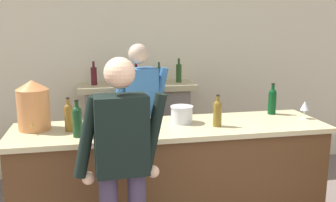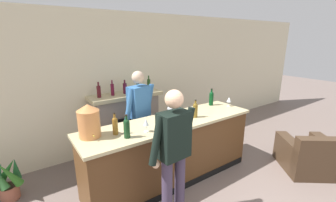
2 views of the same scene
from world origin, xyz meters
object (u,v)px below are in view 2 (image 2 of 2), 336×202
at_px(armchair_black, 310,158).
at_px(wine_bottle_cabernet_heavy, 115,125).
at_px(potted_plant_corner, 8,179).
at_px(person_customer, 173,154).
at_px(person_bartender, 140,116).
at_px(wine_bottle_merlot_tall, 195,109).
at_px(copper_dispenser, 89,121).
at_px(ice_bucket_steel, 174,113).
at_px(fireplace_stone, 127,122).
at_px(wine_bottle_burgundy_dark, 211,98).
at_px(wine_glass_by_dispenser, 229,100).
at_px(wine_bottle_rose_blush, 127,127).
at_px(wine_glass_back_row, 146,123).

distance_m(armchair_black, wine_bottle_cabernet_heavy, 3.37).
distance_m(potted_plant_corner, person_customer, 2.46).
xyz_separation_m(person_bartender, wine_bottle_merlot_tall, (0.61, -0.74, 0.20)).
bearing_deg(copper_dispenser, ice_bucket_steel, -1.54).
relative_size(person_customer, wine_bottle_merlot_tall, 5.92).
xyz_separation_m(armchair_black, potted_plant_corner, (-4.30, 2.14, 0.07)).
xyz_separation_m(fireplace_stone, wine_bottle_burgundy_dark, (1.26, -1.08, 0.55)).
xyz_separation_m(fireplace_stone, person_customer, (-0.36, -2.07, 0.33)).
bearing_deg(wine_glass_by_dispenser, wine_bottle_merlot_tall, -173.89).
bearing_deg(fireplace_stone, wine_bottle_rose_blush, -114.06).
relative_size(wine_bottle_rose_blush, wine_bottle_burgundy_dark, 0.97).
relative_size(person_customer, wine_glass_by_dispenser, 9.92).
height_order(wine_bottle_rose_blush, wine_bottle_burgundy_dark, wine_bottle_burgundy_dark).
bearing_deg(wine_bottle_cabernet_heavy, copper_dispenser, 159.58).
bearing_deg(copper_dispenser, person_customer, -51.89).
distance_m(fireplace_stone, wine_bottle_cabernet_heavy, 1.60).
height_order(copper_dispenser, wine_glass_by_dispenser, copper_dispenser).
relative_size(wine_glass_by_dispenser, wine_glass_back_row, 0.94).
height_order(fireplace_stone, potted_plant_corner, fireplace_stone).
bearing_deg(fireplace_stone, potted_plant_corner, -169.32).
relative_size(copper_dispenser, wine_bottle_rose_blush, 1.41).
distance_m(fireplace_stone, person_customer, 2.13).
bearing_deg(wine_bottle_rose_blush, wine_glass_by_dispenser, 4.69).
relative_size(ice_bucket_steel, wine_bottle_cabernet_heavy, 0.72).
distance_m(armchair_black, wine_bottle_burgundy_dark, 1.98).
distance_m(person_bartender, copper_dispenser, 1.15).
relative_size(wine_bottle_burgundy_dark, wine_glass_back_row, 1.74).
xyz_separation_m(fireplace_stone, wine_bottle_rose_blush, (-0.67, -1.49, 0.54)).
height_order(person_bartender, wine_bottle_merlot_tall, person_bartender).
relative_size(person_customer, person_bartender, 0.99).
relative_size(person_bartender, copper_dispenser, 3.95).
distance_m(wine_bottle_rose_blush, wine_bottle_burgundy_dark, 1.97).
bearing_deg(wine_bottle_cabernet_heavy, person_bartender, 42.44).
bearing_deg(wine_bottle_rose_blush, person_bartender, 53.26).
relative_size(armchair_black, wine_glass_back_row, 6.44).
height_order(ice_bucket_steel, wine_glass_back_row, wine_glass_back_row).
distance_m(potted_plant_corner, person_bartender, 2.10).
bearing_deg(person_bartender, wine_bottle_rose_blush, -126.74).
bearing_deg(person_bartender, wine_glass_back_row, -111.75).
xyz_separation_m(armchair_black, wine_glass_back_row, (-2.64, 1.06, 0.90)).
bearing_deg(wine_bottle_rose_blush, wine_glass_back_row, 4.97).
distance_m(person_bartender, wine_glass_back_row, 0.88).
relative_size(fireplace_stone, wine_glass_back_row, 8.21).
height_order(potted_plant_corner, person_bartender, person_bartender).
relative_size(wine_bottle_rose_blush, wine_glass_by_dispenser, 1.79).
xyz_separation_m(wine_bottle_rose_blush, wine_glass_by_dispenser, (2.15, 0.18, -0.02)).
bearing_deg(wine_bottle_burgundy_dark, ice_bucket_steel, -171.42).
height_order(fireplace_stone, wine_bottle_cabernet_heavy, fireplace_stone).
bearing_deg(wine_bottle_burgundy_dark, wine_bottle_rose_blush, -167.91).
bearing_deg(person_customer, wine_bottle_cabernet_heavy, 116.93).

